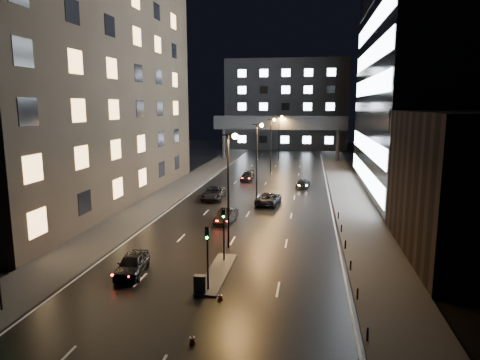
{
  "coord_description": "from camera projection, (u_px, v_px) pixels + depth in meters",
  "views": [
    {
      "loc": [
        6.89,
        -27.73,
        12.55
      ],
      "look_at": [
        -0.94,
        20.02,
        4.0
      ],
      "focal_mm": 32.0,
      "sensor_mm": 36.0,
      "label": 1
    }
  ],
  "objects": [
    {
      "name": "ground",
      "position": [
        266.0,
        183.0,
        69.1
      ],
      "size": [
        160.0,
        160.0,
        0.0
      ],
      "primitive_type": "plane",
      "color": "black",
      "rests_on": "ground"
    },
    {
      "name": "sidewalk_left",
      "position": [
        182.0,
        186.0,
        66.22
      ],
      "size": [
        5.0,
        110.0,
        0.15
      ],
      "primitive_type": "cube",
      "color": "#383533",
      "rests_on": "ground"
    },
    {
      "name": "sidewalk_right",
      "position": [
        348.0,
        191.0,
        62.24
      ],
      "size": [
        5.0,
        110.0,
        0.15
      ],
      "primitive_type": "cube",
      "color": "#383533",
      "rests_on": "ground"
    },
    {
      "name": "building_left",
      "position": [
        76.0,
        44.0,
        53.65
      ],
      "size": [
        15.0,
        48.0,
        40.0
      ],
      "primitive_type": "cube",
      "color": "#2D2319",
      "rests_on": "ground"
    },
    {
      "name": "building_right_low",
      "position": [
        472.0,
        186.0,
        34.74
      ],
      "size": [
        10.0,
        18.0,
        12.0
      ],
      "primitive_type": "cube",
      "color": "black",
      "rests_on": "ground"
    },
    {
      "name": "building_right_glass",
      "position": [
        450.0,
        29.0,
        57.31
      ],
      "size": [
        20.0,
        36.0,
        45.0
      ],
      "primitive_type": "cube",
      "color": "black",
      "rests_on": "ground"
    },
    {
      "name": "building_far",
      "position": [
        287.0,
        105.0,
        123.29
      ],
      "size": [
        34.0,
        14.0,
        25.0
      ],
      "primitive_type": "cube",
      "color": "#333335",
      "rests_on": "ground"
    },
    {
      "name": "skybridge",
      "position": [
        280.0,
        123.0,
        96.8
      ],
      "size": [
        30.0,
        3.0,
        10.0
      ],
      "color": "#333335",
      "rests_on": "ground"
    },
    {
      "name": "median_island",
      "position": [
        217.0,
        273.0,
        32.11
      ],
      "size": [
        1.6,
        8.0,
        0.15
      ],
      "primitive_type": "cube",
      "color": "#383533",
      "rests_on": "ground"
    },
    {
      "name": "traffic_signal_near",
      "position": [
        224.0,
        225.0,
        34.01
      ],
      "size": [
        0.28,
        0.34,
        4.4
      ],
      "color": "black",
      "rests_on": "median_island"
    },
    {
      "name": "traffic_signal_far",
      "position": [
        208.0,
        248.0,
        28.66
      ],
      "size": [
        0.28,
        0.34,
        4.4
      ],
      "color": "black",
      "rests_on": "median_island"
    },
    {
      "name": "bollard_row",
      "position": [
        348.0,
        255.0,
        34.84
      ],
      "size": [
        0.12,
        25.12,
        0.9
      ],
      "color": "black",
      "rests_on": "ground"
    },
    {
      "name": "streetlight_near",
      "position": [
        230.0,
        176.0,
        36.85
      ],
      "size": [
        1.45,
        0.5,
        10.15
      ],
      "color": "black",
      "rests_on": "ground"
    },
    {
      "name": "streetlight_mid_a",
      "position": [
        258.0,
        151.0,
        56.28
      ],
      "size": [
        1.45,
        0.5,
        10.15
      ],
      "color": "black",
      "rests_on": "ground"
    },
    {
      "name": "streetlight_mid_b",
      "position": [
        272.0,
        139.0,
        75.72
      ],
      "size": [
        1.45,
        0.5,
        10.15
      ],
      "color": "black",
      "rests_on": "ground"
    },
    {
      "name": "streetlight_far",
      "position": [
        280.0,
        132.0,
        95.15
      ],
      "size": [
        1.45,
        0.5,
        10.15
      ],
      "color": "black",
      "rests_on": "ground"
    },
    {
      "name": "car_away_a",
      "position": [
        132.0,
        264.0,
        32.0
      ],
      "size": [
        2.47,
        4.88,
        1.59
      ],
      "primitive_type": "imported",
      "rotation": [
        0.0,
        0.0,
        0.13
      ],
      "color": "black",
      "rests_on": "ground"
    },
    {
      "name": "car_away_b",
      "position": [
        226.0,
        216.0,
        46.04
      ],
      "size": [
        2.03,
        4.52,
        1.44
      ],
      "primitive_type": "imported",
      "rotation": [
        0.0,
        0.0,
        -0.12
      ],
      "color": "black",
      "rests_on": "ground"
    },
    {
      "name": "car_away_c",
      "position": [
        213.0,
        193.0,
        57.24
      ],
      "size": [
        2.98,
        5.96,
        1.62
      ],
      "primitive_type": "imported",
      "rotation": [
        0.0,
        0.0,
        0.05
      ],
      "color": "black",
      "rests_on": "ground"
    },
    {
      "name": "car_away_d",
      "position": [
        247.0,
        176.0,
        71.62
      ],
      "size": [
        2.0,
        4.86,
        1.41
      ],
      "primitive_type": "imported",
      "rotation": [
        0.0,
        0.0,
        -0.01
      ],
      "color": "black",
      "rests_on": "ground"
    },
    {
      "name": "car_toward_a",
      "position": [
        269.0,
        198.0,
        54.37
      ],
      "size": [
        3.21,
        5.88,
        1.56
      ],
      "primitive_type": "imported",
      "rotation": [
        0.0,
        0.0,
        3.03
      ],
      "color": "black",
      "rests_on": "ground"
    },
    {
      "name": "car_toward_b",
      "position": [
        303.0,
        183.0,
        65.49
      ],
      "size": [
        2.3,
        4.67,
        1.31
      ],
      "primitive_type": "imported",
      "rotation": [
        0.0,
        0.0,
        3.03
      ],
      "color": "black",
      "rests_on": "ground"
    },
    {
      "name": "utility_cabinet",
      "position": [
        200.0,
        284.0,
        28.56
      ],
      "size": [
        0.82,
        0.5,
        1.19
      ],
      "primitive_type": "cube",
      "rotation": [
        0.0,
        0.0,
        0.04
      ],
      "color": "#48484A",
      "rests_on": "median_island"
    },
    {
      "name": "cone_a",
      "position": [
        220.0,
        296.0,
        27.78
      ],
      "size": [
        0.5,
        0.5,
        0.5
      ],
      "primitive_type": "cone",
      "rotation": [
        0.0,
        0.0,
        0.38
      ],
      "color": "#FF4A0D",
      "rests_on": "ground"
    },
    {
      "name": "cone_b",
      "position": [
        192.0,
        339.0,
        22.73
      ],
      "size": [
        0.52,
        0.52,
        0.52
      ],
      "primitive_type": "cone",
      "rotation": [
        0.0,
        0.0,
        0.32
      ],
      "color": "#EC4B0C",
      "rests_on": "ground"
    }
  ]
}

